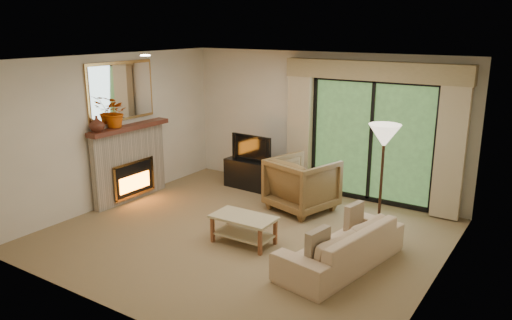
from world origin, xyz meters
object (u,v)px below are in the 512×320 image
Objects in this scene: sofa at (341,245)px; media_console at (254,174)px; armchair at (302,184)px; coffee_table at (244,230)px.

media_console is at bearing -116.92° from sofa.
coffee_table is (-0.06, -1.66, -0.25)m from armchair.
sofa reaches higher than media_console.
sofa is at bearing 148.17° from armchair.
media_console is at bearing 119.01° from coffee_table.
media_console is 1.45m from armchair.
coffee_table is at bearing -57.43° from media_console.
media_console is at bearing -6.18° from armchair.
media_console is 3.43m from sofa.
sofa is 2.13× the size of coffee_table.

